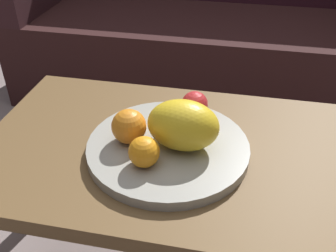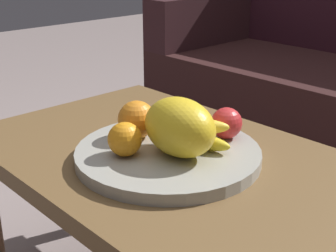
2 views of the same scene
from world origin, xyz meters
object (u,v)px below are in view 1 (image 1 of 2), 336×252
Objects in this scene: orange_front at (144,152)px; fruit_bowl at (168,148)px; couch at (197,30)px; apple_front at (195,104)px; coffee_table at (192,165)px; orange_left at (129,126)px; banana_bunch at (183,126)px; melon_large_front at (183,125)px.

fruit_bowl is at bearing 66.97° from orange_front.
couch is at bearing 94.26° from fruit_bowl.
couch is 24.85× the size of orange_front.
orange_front is 1.01× the size of apple_front.
orange_front is at bearing -109.90° from apple_front.
coffee_table is 0.09m from fruit_bowl.
couch is 1.15m from orange_left.
coffee_table is 15.35× the size of apple_front.
banana_bunch is at bearing 146.72° from coffee_table.
coffee_table is 0.14m from melon_large_front.
banana_bunch is (0.12, 0.05, -0.01)m from orange_left.
couch is at bearing 92.30° from orange_front.
banana_bunch is (0.11, -1.09, 0.17)m from couch.
fruit_bowl is 0.08m from melon_large_front.
melon_large_front is 1.02× the size of banana_bunch.
apple_front is (-0.01, 0.11, 0.11)m from coffee_table.
banana_bunch is at bearing 99.18° from melon_large_front.
coffee_table is at bearing 48.55° from orange_front.
orange_front is (0.05, -1.21, 0.18)m from couch.
orange_front is at bearing -54.05° from orange_left.
banana_bunch is at bearing 21.56° from orange_left.
melon_large_front is 0.11m from orange_front.
orange_left is at bearing 125.95° from orange_front.
fruit_bowl is 0.06m from banana_bunch.
coffee_table is 2.73× the size of fruit_bowl.
couch reaches higher than orange_left.
couch reaches higher than coffee_table.
melon_large_front is at bearing -93.19° from apple_front.
couch is at bearing 89.67° from orange_left.
couch is 1.02m from apple_front.
melon_large_front is 0.13m from orange_left.
orange_front is at bearing -87.70° from couch.
orange_left is (-0.01, -1.14, 0.19)m from couch.
couch is at bearing 96.02° from melon_large_front.
orange_front is 0.09m from orange_left.
apple_front is 0.42× the size of banana_bunch.
fruit_bowl is 0.10m from orange_front.
melon_large_front is 2.40× the size of orange_front.
orange_left is (-0.15, -0.03, 0.12)m from coffee_table.
melon_large_front reaches higher than apple_front.
orange_left is at bearing -90.33° from couch.
coffee_table is 6.45× the size of banana_bunch.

